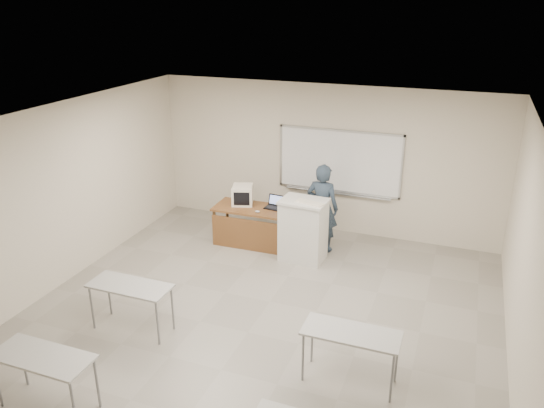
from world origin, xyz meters
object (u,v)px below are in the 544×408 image
at_px(mouse, 257,211).
at_px(instructor_desk, 250,219).
at_px(crt_monitor, 242,195).
at_px(keyboard, 310,203).
at_px(laptop, 274,205).
at_px(whiteboard, 339,162).
at_px(presenter, 322,208).
at_px(podium, 303,230).

bearing_deg(mouse, instructor_desk, 142.61).
distance_m(crt_monitor, keyboard, 1.66).
bearing_deg(instructor_desk, crt_monitor, 135.44).
distance_m(laptop, mouse, 0.41).
xyz_separation_m(whiteboard, keyboard, (-0.12, -1.59, -0.30)).
bearing_deg(mouse, presenter, 5.55).
bearing_deg(presenter, podium, 72.69).
height_order(whiteboard, presenter, whiteboard).
xyz_separation_m(podium, laptop, (-0.75, 0.47, 0.22)).
height_order(podium, presenter, presenter).
bearing_deg(laptop, keyboard, -27.56).
distance_m(podium, crt_monitor, 1.50).
xyz_separation_m(laptop, mouse, (-0.20, -0.35, -0.04)).
bearing_deg(keyboard, podium, 155.73).
bearing_deg(laptop, mouse, -113.87).
height_order(crt_monitor, mouse, crt_monitor).
bearing_deg(whiteboard, mouse, -131.74).
bearing_deg(crt_monitor, whiteboard, 13.46).
relative_size(instructor_desk, podium, 1.24).
bearing_deg(crt_monitor, laptop, -15.88).
xyz_separation_m(mouse, presenter, (1.15, 0.40, 0.09)).
distance_m(podium, mouse, 0.97).
bearing_deg(keyboard, mouse, -177.54).
height_order(laptop, presenter, presenter).
distance_m(mouse, presenter, 1.22).
distance_m(podium, keyboard, 0.62).
bearing_deg(mouse, keyboard, -25.50).
distance_m(whiteboard, instructor_desk, 2.11).
relative_size(crt_monitor, laptop, 1.45).
height_order(keyboard, presenter, presenter).
xyz_separation_m(instructor_desk, presenter, (1.35, 0.31, 0.31)).
bearing_deg(crt_monitor, mouse, -54.25).
bearing_deg(podium, laptop, 151.27).
height_order(instructor_desk, presenter, presenter).
height_order(crt_monitor, presenter, presenter).
bearing_deg(instructor_desk, laptop, 32.49).
distance_m(instructor_desk, crt_monitor, 0.52).
relative_size(whiteboard, mouse, 25.74).
relative_size(mouse, keyboard, 0.20).
relative_size(crt_monitor, presenter, 0.26).
xyz_separation_m(crt_monitor, presenter, (1.60, 0.07, -0.08)).
relative_size(podium, laptop, 3.77).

